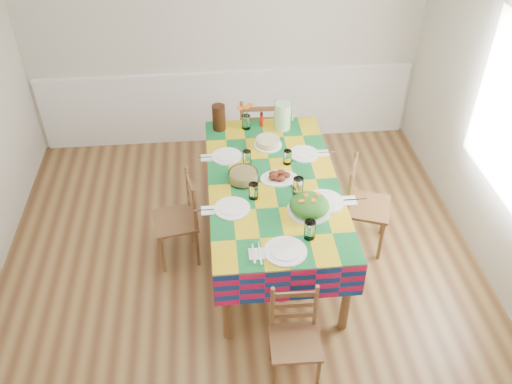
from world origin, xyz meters
TOP-DOWN VIEW (x-y plane):
  - room at (0.00, 0.00)m, footprint 4.58×5.08m
  - wainscot at (0.00, 2.48)m, footprint 4.41×0.06m
  - dining_table at (0.31, 0.47)m, footprint 1.15×2.14m
  - setting_near_head at (0.36, -0.36)m, footprint 0.53×0.36m
  - setting_left_near at (-0.01, 0.17)m, footprint 0.55×0.33m
  - setting_left_far at (-0.02, 0.84)m, footprint 0.52×0.31m
  - setting_right_near at (0.64, 0.19)m, footprint 0.61×0.35m
  - setting_right_far at (0.59, 0.81)m, footprint 0.53×0.31m
  - meat_platter at (0.36, 0.50)m, footprint 0.33×0.24m
  - salad_platter at (0.55, 0.04)m, footprint 0.36×0.36m
  - pasta_bowl at (0.05, 0.51)m, footprint 0.26×0.26m
  - cake at (0.33, 1.04)m, footprint 0.27×0.27m
  - serving_utensils at (0.51, 0.33)m, footprint 0.14×0.32m
  - flower_vase at (0.14, 1.37)m, footprint 0.18×0.14m
  - hot_sauce at (0.30, 1.41)m, footprint 0.04×0.04m
  - green_pitcher at (0.50, 1.34)m, footprint 0.16×0.16m
  - tea_pitcher at (-0.13, 1.39)m, footprint 0.13×0.13m
  - name_card at (0.31, -0.56)m, footprint 0.09×0.03m
  - chair_near at (0.31, -0.89)m, footprint 0.38×0.37m
  - chair_far at (0.31, 1.82)m, footprint 0.44×0.42m
  - chair_left at (-0.55, 0.48)m, footprint 0.44×0.46m
  - chair_right at (1.17, 0.48)m, footprint 0.52×0.53m

SIDE VIEW (x-z plane):
  - chair_near at x=0.31m, z-range -0.01..0.83m
  - chair_left at x=-0.55m, z-range -0.01..0.90m
  - chair_right at x=1.17m, z-range -0.01..0.94m
  - chair_far at x=0.31m, z-range -0.01..0.95m
  - wainscot at x=0.00m, z-range 0.03..0.95m
  - dining_table at x=0.31m, z-range 0.32..1.15m
  - serving_utensils at x=0.51m, z-range 0.83..0.84m
  - name_card at x=0.31m, z-range 0.83..0.85m
  - meat_platter at x=0.36m, z-range 0.83..0.89m
  - setting_right_far at x=0.59m, z-range 0.80..0.93m
  - setting_left_far at x=-0.02m, z-range 0.79..0.93m
  - setting_left_near at x=-0.01m, z-range 0.79..0.94m
  - setting_right_near at x=0.64m, z-range 0.79..0.95m
  - setting_near_head at x=0.36m, z-range 0.79..0.95m
  - cake at x=0.33m, z-range 0.83..0.91m
  - pasta_bowl at x=0.05m, z-range 0.83..0.93m
  - salad_platter at x=0.55m, z-range 0.81..0.97m
  - hot_sauce at x=0.30m, z-range 0.83..0.99m
  - flower_vase at x=0.14m, z-range 0.81..1.09m
  - tea_pitcher at x=-0.13m, z-range 0.83..1.10m
  - green_pitcher at x=0.50m, z-range 0.83..1.11m
  - room at x=0.00m, z-range -0.04..2.74m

